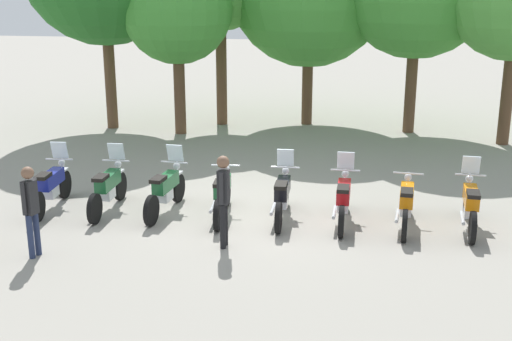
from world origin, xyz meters
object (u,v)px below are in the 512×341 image
Objects in this scene: motorcycle_2 at (166,189)px; motorcycle_7 at (470,204)px; motorcycle_4 at (282,195)px; motorcycle_3 at (222,194)px; motorcycle_5 at (343,199)px; person_2 at (31,205)px; motorcycle_1 at (108,188)px; tree_1 at (177,8)px; person_0 at (223,194)px; motorcycle_0 at (51,186)px; motorcycle_6 at (406,203)px.

motorcycle_2 is 1.00× the size of motorcycle_7.
motorcycle_4 is (2.52, -0.01, 0.00)m from motorcycle_2.
motorcycle_3 is 1.00× the size of motorcycle_5.
person_2 is (-8.00, -2.70, 0.48)m from motorcycle_7.
motorcycle_2 is 1.26m from motorcycle_3.
motorcycle_1 is at bearing 91.07° from motorcycle_5.
motorcycle_1 is 3.79m from motorcycle_4.
tree_1 reaches higher than motorcycle_1.
person_2 is (-3.31, -0.99, -0.05)m from person_0.
motorcycle_3 is 0.38× the size of tree_1.
motorcycle_4 is at bearing -89.61° from motorcycle_1.
tree_1 reaches higher than motorcycle_7.
motorcycle_2 is 6.32m from motorcycle_7.
motorcycle_7 is (8.85, 0.19, 0.00)m from motorcycle_0.
motorcycle_0 is 3.79m from motorcycle_3.
tree_1 is at bearing 51.50° from motorcycle_7.
motorcycle_2 and motorcycle_7 have the same top height.
motorcycle_5 is at bearing 40.01° from person_2.
motorcycle_5 is 2.77m from person_0.
person_2 is at bearing 115.63° from motorcycle_6.
person_2 is at bearing 120.85° from motorcycle_4.
motorcycle_3 is at bearing -75.15° from person_0.
motorcycle_1 is 6.32m from motorcycle_6.
motorcycle_2 is 1.00× the size of motorcycle_6.
person_2 is at bearing 126.86° from motorcycle_3.
motorcycle_1 and motorcycle_7 have the same top height.
tree_1 is (-8.00, 7.31, 3.43)m from motorcycle_7.
tree_1 is at bearing -67.89° from person_0.
motorcycle_2 is 1.23× the size of person_0.
motorcycle_4 is at bearing -91.30° from motorcycle_3.
motorcycle_1 is at bearing 94.61° from motorcycle_6.
motorcycle_4 reaches higher than motorcycle_3.
motorcycle_2 is at bearing 88.38° from motorcycle_4.
tree_1 reaches higher than motorcycle_5.
person_0 is at bearing -130.79° from motorcycle_2.
motorcycle_1 is 1.00× the size of motorcycle_2.
tree_1 is at bearing -10.41° from motorcycle_0.
motorcycle_4 is 0.38× the size of tree_1.
motorcycle_5 is at bearing -90.14° from motorcycle_1.
person_0 is at bearing 127.77° from motorcycle_5.
motorcycle_7 is at bearing -90.95° from motorcycle_4.
motorcycle_2 is (2.53, 0.16, 0.00)m from motorcycle_0.
motorcycle_7 is (3.79, 0.04, 0.00)m from motorcycle_4.
motorcycle_1 and motorcycle_5 have the same top height.
motorcycle_1 is at bearing -90.30° from motorcycle_0.
motorcycle_4 is (5.06, 0.15, 0.00)m from motorcycle_0.
motorcycle_1 is 1.23× the size of person_0.
person_0 is (4.16, -1.52, 0.54)m from motorcycle_0.
motorcycle_0 is at bearing 98.75° from motorcycle_2.
motorcycle_1 is at bearing -86.81° from tree_1.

